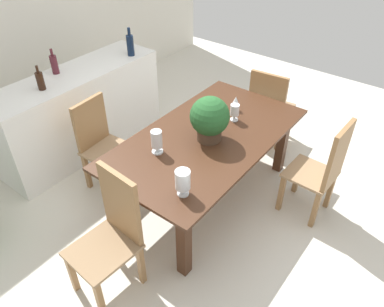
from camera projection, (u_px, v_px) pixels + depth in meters
ground_plane at (202, 193)px, 3.86m from camera, size 7.04×7.04×0.00m
back_wall at (22, 17)px, 4.33m from camera, size 6.40×0.10×2.60m
dining_table at (207, 147)px, 3.47m from camera, size 1.97×1.08×0.74m
chair_near_right at (323, 169)px, 3.32m from camera, size 0.42×0.43×1.02m
chair_far_left at (101, 141)px, 3.71m from camera, size 0.46×0.49×0.94m
chair_foot_end at (269, 104)px, 4.29m from camera, size 0.44×0.50×0.93m
chair_head_end at (113, 230)px, 2.75m from camera, size 0.50×0.45×1.04m
flower_centerpiece at (210, 118)px, 3.23m from camera, size 0.35×0.35×0.41m
crystal_vase_left at (235, 111)px, 3.54m from camera, size 0.09×0.09×0.17m
crystal_vase_center_near at (157, 140)px, 3.13m from camera, size 0.10×0.10×0.21m
crystal_vase_right at (183, 180)px, 2.71m from camera, size 0.12×0.12×0.22m
wine_glass at (236, 101)px, 3.70m from camera, size 0.07×0.07×0.15m
kitchen_counter at (81, 111)px, 4.25m from camera, size 1.99×0.58×0.94m
wine_bottle_clear at (54, 64)px, 3.90m from camera, size 0.07×0.07×0.27m
wine_bottle_amber at (40, 81)px, 3.62m from camera, size 0.07×0.07×0.25m
wine_bottle_green at (130, 45)px, 4.27m from camera, size 0.08×0.08×0.32m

